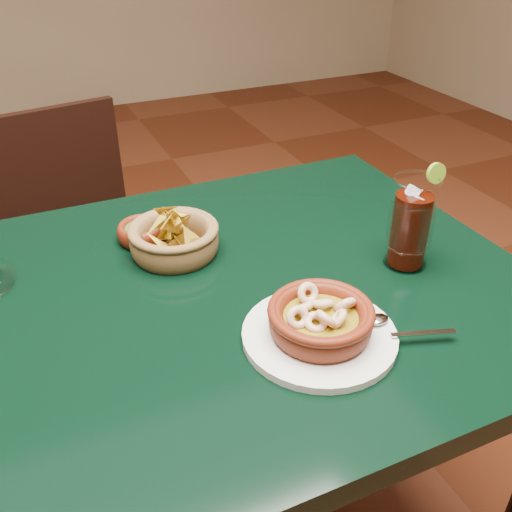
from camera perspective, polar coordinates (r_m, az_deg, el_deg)
name	(u,v)px	position (r m, az deg, el deg)	size (l,w,h in m)	color
dining_table	(175,349)	(0.98, -8.09, -9.16)	(1.20, 0.80, 0.75)	black
dining_chair	(82,253)	(1.65, -17.00, 0.31)	(0.45, 0.45, 0.84)	black
shrimp_plate	(320,323)	(0.82, 6.46, -6.69)	(0.29, 0.22, 0.08)	silver
chip_basket	(174,239)	(1.02, -8.20, 1.74)	(0.19, 0.19, 0.12)	brown
guacamole_ramekin	(143,232)	(1.08, -11.24, 2.37)	(0.11, 0.11, 0.04)	#511709
cola_drink	(411,224)	(0.99, 15.21, 3.10)	(0.16, 0.16, 0.18)	white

